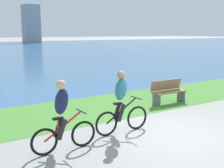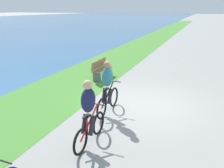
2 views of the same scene
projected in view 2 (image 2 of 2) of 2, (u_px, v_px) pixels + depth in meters
The scene contains 5 objects.
ground_plane at pixel (145, 105), 7.96m from camera, with size 300.00×300.00×0.00m, color gray.
grass_strip_bayside at pixel (58, 91), 9.28m from camera, with size 120.00×3.43×0.01m, color #478433.
cyclist_lead at pixel (108, 88), 7.12m from camera, with size 1.69×0.52×1.72m.
cyclist_trailing at pixel (89, 113), 5.42m from camera, with size 1.61×0.52×1.68m.
bench_near_path at pixel (101, 69), 10.92m from camera, with size 1.50×0.47×0.90m.
Camera 2 is at (-7.22, -1.66, 3.23)m, focal length 36.19 mm.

